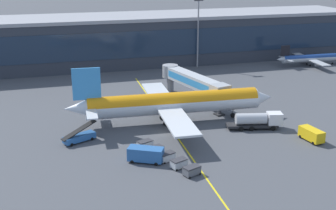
{
  "coord_description": "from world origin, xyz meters",
  "views": [
    {
      "loc": [
        -21.27,
        -76.47,
        31.79
      ],
      "look_at": [
        1.86,
        3.24,
        4.5
      ],
      "focal_mm": 47.39,
      "sensor_mm": 36.0,
      "label": 1
    }
  ],
  "objects_px": {
    "baggage_cart_1": "(179,163)",
    "baggage_cart_3": "(156,150)",
    "fuel_tanker": "(258,120)",
    "crew_van": "(312,134)",
    "baggage_cart_0": "(192,171)",
    "belt_loader": "(79,137)",
    "lavatory_truck": "(145,154)",
    "main_airliner": "(173,103)",
    "baggage_cart_2": "(167,157)",
    "baggage_cart_4": "(145,144)",
    "commuter_jet_far": "(312,58)"
  },
  "relations": [
    {
      "from": "baggage_cart_4",
      "to": "commuter_jet_far",
      "type": "bearing_deg",
      "value": 36.46
    },
    {
      "from": "fuel_tanker",
      "to": "baggage_cart_2",
      "type": "height_order",
      "value": "fuel_tanker"
    },
    {
      "from": "belt_loader",
      "to": "baggage_cart_0",
      "type": "bearing_deg",
      "value": -49.74
    },
    {
      "from": "lavatory_truck",
      "to": "baggage_cart_1",
      "type": "distance_m",
      "value": 6.0
    },
    {
      "from": "crew_van",
      "to": "lavatory_truck",
      "type": "xyz_separation_m",
      "value": [
        -31.49,
        -0.12,
        0.11
      ]
    },
    {
      "from": "baggage_cart_3",
      "to": "lavatory_truck",
      "type": "bearing_deg",
      "value": -136.33
    },
    {
      "from": "fuel_tanker",
      "to": "baggage_cart_3",
      "type": "relative_size",
      "value": 3.67
    },
    {
      "from": "fuel_tanker",
      "to": "baggage_cart_1",
      "type": "height_order",
      "value": "fuel_tanker"
    },
    {
      "from": "commuter_jet_far",
      "to": "baggage_cart_1",
      "type": "bearing_deg",
      "value": -137.25
    },
    {
      "from": "baggage_cart_4",
      "to": "baggage_cart_3",
      "type": "bearing_deg",
      "value": -68.95
    },
    {
      "from": "belt_loader",
      "to": "baggage_cart_2",
      "type": "distance_m",
      "value": 17.96
    },
    {
      "from": "fuel_tanker",
      "to": "lavatory_truck",
      "type": "distance_m",
      "value": 26.28
    },
    {
      "from": "fuel_tanker",
      "to": "lavatory_truck",
      "type": "height_order",
      "value": "fuel_tanker"
    },
    {
      "from": "belt_loader",
      "to": "lavatory_truck",
      "type": "height_order",
      "value": "belt_loader"
    },
    {
      "from": "crew_van",
      "to": "baggage_cart_3",
      "type": "xyz_separation_m",
      "value": [
        -29.1,
        2.16,
        -0.53
      ]
    },
    {
      "from": "main_airliner",
      "to": "fuel_tanker",
      "type": "relative_size",
      "value": 3.91
    },
    {
      "from": "crew_van",
      "to": "baggage_cart_2",
      "type": "bearing_deg",
      "value": -178.32
    },
    {
      "from": "crew_van",
      "to": "baggage_cart_2",
      "type": "xyz_separation_m",
      "value": [
        -27.95,
        -0.82,
        -0.53
      ]
    },
    {
      "from": "crew_van",
      "to": "baggage_cart_1",
      "type": "distance_m",
      "value": 27.08
    },
    {
      "from": "baggage_cart_4",
      "to": "baggage_cart_2",
      "type": "bearing_deg",
      "value": -68.95
    },
    {
      "from": "main_airliner",
      "to": "baggage_cart_3",
      "type": "xyz_separation_m",
      "value": [
        -7.4,
        -14.4,
        -3.34
      ]
    },
    {
      "from": "fuel_tanker",
      "to": "baggage_cart_3",
      "type": "bearing_deg",
      "value": -164.56
    },
    {
      "from": "main_airliner",
      "to": "fuel_tanker",
      "type": "height_order",
      "value": "main_airliner"
    },
    {
      "from": "baggage_cart_1",
      "to": "baggage_cart_4",
      "type": "xyz_separation_m",
      "value": [
        -3.45,
        8.96,
        0.0
      ]
    },
    {
      "from": "crew_van",
      "to": "baggage_cart_1",
      "type": "relative_size",
      "value": 1.73
    },
    {
      "from": "baggage_cart_0",
      "to": "baggage_cart_3",
      "type": "bearing_deg",
      "value": 111.05
    },
    {
      "from": "baggage_cart_1",
      "to": "baggage_cart_3",
      "type": "height_order",
      "value": "same"
    },
    {
      "from": "baggage_cart_1",
      "to": "baggage_cart_4",
      "type": "distance_m",
      "value": 9.6
    },
    {
      "from": "baggage_cart_4",
      "to": "baggage_cart_0",
      "type": "bearing_deg",
      "value": -68.95
    },
    {
      "from": "baggage_cart_0",
      "to": "crew_van",
      "type": "bearing_deg",
      "value": 14.84
    },
    {
      "from": "lavatory_truck",
      "to": "baggage_cart_3",
      "type": "relative_size",
      "value": 2.05
    },
    {
      "from": "baggage_cart_2",
      "to": "commuter_jet_far",
      "type": "distance_m",
      "value": 83.3
    },
    {
      "from": "baggage_cart_0",
      "to": "baggage_cart_4",
      "type": "xyz_separation_m",
      "value": [
        -4.6,
        11.95,
        0.0
      ]
    },
    {
      "from": "baggage_cart_0",
      "to": "baggage_cart_3",
      "type": "distance_m",
      "value": 9.6
    },
    {
      "from": "main_airliner",
      "to": "commuter_jet_far",
      "type": "distance_m",
      "value": 67.85
    },
    {
      "from": "crew_van",
      "to": "baggage_cart_0",
      "type": "xyz_separation_m",
      "value": [
        -25.65,
        -6.8,
        -0.53
      ]
    },
    {
      "from": "commuter_jet_far",
      "to": "baggage_cart_4",
      "type": "bearing_deg",
      "value": -143.54
    },
    {
      "from": "main_airliner",
      "to": "baggage_cart_0",
      "type": "bearing_deg",
      "value": -99.59
    },
    {
      "from": "lavatory_truck",
      "to": "baggage_cart_1",
      "type": "relative_size",
      "value": 2.05
    },
    {
      "from": "main_airliner",
      "to": "baggage_cart_4",
      "type": "distance_m",
      "value": 14.64
    },
    {
      "from": "baggage_cart_1",
      "to": "belt_loader",
      "type": "bearing_deg",
      "value": 133.14
    },
    {
      "from": "baggage_cart_0",
      "to": "baggage_cart_1",
      "type": "xyz_separation_m",
      "value": [
        -1.15,
        2.99,
        0.0
      ]
    },
    {
      "from": "main_airliner",
      "to": "baggage_cart_1",
      "type": "height_order",
      "value": "main_airliner"
    },
    {
      "from": "main_airliner",
      "to": "commuter_jet_far",
      "type": "xyz_separation_m",
      "value": [
        56.89,
        36.93,
        -1.77
      ]
    },
    {
      "from": "baggage_cart_2",
      "to": "commuter_jet_far",
      "type": "xyz_separation_m",
      "value": [
        63.13,
        54.32,
        1.58
      ]
    },
    {
      "from": "baggage_cart_0",
      "to": "baggage_cart_3",
      "type": "height_order",
      "value": "same"
    },
    {
      "from": "baggage_cart_2",
      "to": "baggage_cart_3",
      "type": "xyz_separation_m",
      "value": [
        -1.15,
        2.99,
        0.0
      ]
    },
    {
      "from": "main_airliner",
      "to": "fuel_tanker",
      "type": "xyz_separation_m",
      "value": [
        15.08,
        -8.19,
        -2.38
      ]
    },
    {
      "from": "main_airliner",
      "to": "baggage_cart_2",
      "type": "relative_size",
      "value": 14.34
    },
    {
      "from": "crew_van",
      "to": "baggage_cart_0",
      "type": "relative_size",
      "value": 1.73
    }
  ]
}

